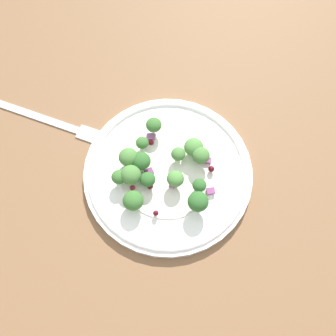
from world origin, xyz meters
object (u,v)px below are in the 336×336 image
object	(u,v)px
broccoli_floret_0	(175,179)
broccoli_floret_2	(201,156)
broccoli_floret_1	(133,201)
plate	(168,173)
fork	(53,122)

from	to	relation	value
broccoli_floret_0	broccoli_floret_2	size ratio (longest dim) A/B	0.95
broccoli_floret_1	plate	bearing A→B (deg)	-124.89
broccoli_floret_0	broccoli_floret_2	world-z (taller)	broccoli_floret_2
broccoli_floret_0	broccoli_floret_1	size ratio (longest dim) A/B	0.84
broccoli_floret_2	broccoli_floret_0	bearing A→B (deg)	52.14
fork	broccoli_floret_0	bearing A→B (deg)	159.33
plate	broccoli_floret_1	distance (cm)	7.56
broccoli_floret_0	broccoli_floret_2	xyz separation A→B (cm)	(-3.22, -4.14, 0.20)
broccoli_floret_1	fork	bearing A→B (deg)	-37.70
broccoli_floret_0	fork	world-z (taller)	broccoli_floret_0
plate	broccoli_floret_0	world-z (taller)	broccoli_floret_0
plate	broccoli_floret_1	xyz separation A→B (cm)	(4.12, 5.91, 2.30)
plate	fork	distance (cm)	20.71
broccoli_floret_2	fork	world-z (taller)	broccoli_floret_2
broccoli_floret_2	fork	size ratio (longest dim) A/B	0.14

